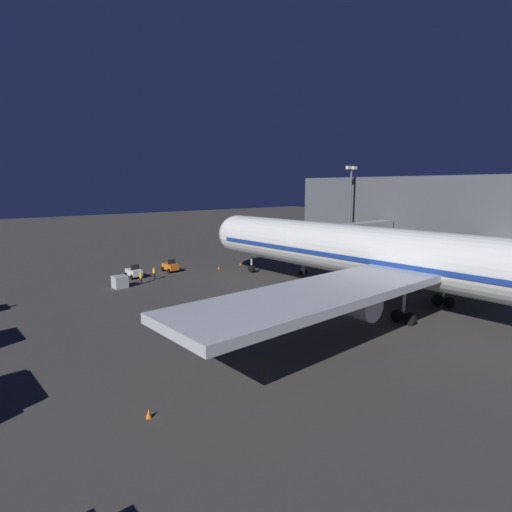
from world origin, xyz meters
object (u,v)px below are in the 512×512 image
at_px(ground_crew_marshaller_fwd, 154,273).
at_px(traffic_cone_nose_starboard, 219,267).
at_px(jet_bridge, 338,233).
at_px(baggage_container_far_row, 120,282).
at_px(pushback_tug, 170,267).
at_px(traffic_cone_wingtip_svc_side, 149,413).
at_px(ground_crew_by_belt_loader, 141,277).
at_px(traffic_cone_nose_port, 240,264).
at_px(apron_floodlight_mast, 350,203).
at_px(baggage_tug_lead, 134,272).
at_px(airliner_at_gate, 421,261).

xyz_separation_m(ground_crew_marshaller_fwd, traffic_cone_nose_starboard, (-11.30, -0.10, -0.71)).
xyz_separation_m(jet_bridge, ground_crew_marshaller_fwd, (26.79, -11.41, -4.67)).
xyz_separation_m(baggage_container_far_row, ground_crew_marshaller_fwd, (-5.56, -1.36, 0.21)).
relative_size(pushback_tug, baggage_container_far_row, 1.63).
bearing_deg(baggage_container_far_row, traffic_cone_wingtip_svc_side, 70.04).
bearing_deg(ground_crew_by_belt_loader, traffic_cone_nose_starboard, -174.69).
height_order(ground_crew_by_belt_loader, traffic_cone_nose_port, ground_crew_by_belt_loader).
bearing_deg(jet_bridge, pushback_tug, -33.69).
relative_size(pushback_tug, traffic_cone_nose_starboard, 5.08).
bearing_deg(traffic_cone_nose_port, apron_floodlight_mast, 168.66).
bearing_deg(apron_floodlight_mast, traffic_cone_nose_starboard, -9.57).
distance_m(pushback_tug, ground_crew_marshaller_fwd, 5.68).
height_order(ground_crew_marshaller_fwd, traffic_cone_wingtip_svc_side, ground_crew_marshaller_fwd).
distance_m(pushback_tug, ground_crew_by_belt_loader, 8.46).
relative_size(pushback_tug, ground_crew_marshaller_fwd, 1.56).
xyz_separation_m(baggage_tug_lead, traffic_cone_wingtip_svc_side, (15.03, 34.94, -0.51)).
xyz_separation_m(jet_bridge, pushback_tug, (22.28, -14.85, -4.88)).
distance_m(apron_floodlight_mast, traffic_cone_nose_port, 25.61).
height_order(apron_floodlight_mast, traffic_cone_wingtip_svc_side, apron_floodlight_mast).
height_order(airliner_at_gate, traffic_cone_nose_starboard, airliner_at_gate).
distance_m(ground_crew_by_belt_loader, traffic_cone_nose_starboard, 13.94).
relative_size(airliner_at_gate, baggage_tug_lead, 24.38).
relative_size(ground_crew_by_belt_loader, traffic_cone_nose_starboard, 3.15).
bearing_deg(pushback_tug, jet_bridge, 146.31).
bearing_deg(ground_crew_marshaller_fwd, traffic_cone_nose_port, -179.65).
height_order(jet_bridge, ground_crew_marshaller_fwd, jet_bridge).
bearing_deg(apron_floodlight_mast, pushback_tug, -13.09).
height_order(jet_bridge, traffic_cone_nose_port, jet_bridge).
xyz_separation_m(pushback_tug, ground_crew_by_belt_loader, (7.07, 4.64, 0.17)).
height_order(baggage_tug_lead, traffic_cone_nose_starboard, baggage_tug_lead).
height_order(baggage_tug_lead, traffic_cone_nose_port, baggage_tug_lead).
height_order(baggage_tug_lead, traffic_cone_wingtip_svc_side, baggage_tug_lead).
relative_size(jet_bridge, apron_floodlight_mast, 1.49).
xyz_separation_m(pushback_tug, traffic_cone_nose_port, (-11.19, 3.35, -0.51)).
bearing_deg(jet_bridge, traffic_cone_wingtip_svc_side, 25.24).
bearing_deg(traffic_cone_nose_port, jet_bridge, 133.94).
bearing_deg(ground_crew_by_belt_loader, airliner_at_gate, 117.40).
xyz_separation_m(apron_floodlight_mast, baggage_container_far_row, (44.56, -3.22, -9.05)).
distance_m(apron_floodlight_mast, ground_crew_by_belt_loader, 42.63).
xyz_separation_m(ground_crew_by_belt_loader, traffic_cone_nose_port, (-18.26, -1.29, -0.68)).
bearing_deg(ground_crew_by_belt_loader, pushback_tug, -146.75).
relative_size(ground_crew_by_belt_loader, ground_crew_marshaller_fwd, 0.97).
xyz_separation_m(apron_floodlight_mast, baggage_tug_lead, (40.62, -7.62, -9.05)).
distance_m(jet_bridge, traffic_cone_nose_port, 16.87).
bearing_deg(baggage_tug_lead, jet_bridge, 153.03).
xyz_separation_m(airliner_at_gate, ground_crew_by_belt_loader, (16.06, -30.98, -4.60)).
bearing_deg(traffic_cone_nose_port, airliner_at_gate, 86.10).
distance_m(airliner_at_gate, pushback_tug, 37.04).
height_order(airliner_at_gate, pushback_tug, airliner_at_gate).
relative_size(apron_floodlight_mast, baggage_tug_lead, 6.11).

